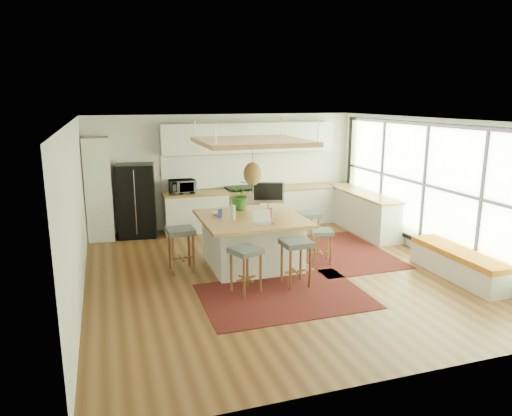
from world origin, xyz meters
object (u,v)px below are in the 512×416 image
object	(u,v)px
stool_right_front	(322,245)
monitor	(268,197)
fridge	(136,196)
stool_near_right	(296,265)
island_plant	(241,198)
laptop	(263,217)
stool_near_left	(246,271)
stool_right_back	(307,233)
stool_left_side	(181,252)
island	(251,241)
microwave	(182,185)

from	to	relation	value
stool_right_front	monitor	bearing A→B (deg)	138.93
fridge	stool_near_right	world-z (taller)	fridge
island_plant	monitor	bearing A→B (deg)	-27.05
stool_near_right	laptop	size ratio (longest dim) A/B	2.22
stool_near_right	stool_near_left	bearing A→B (deg)	-178.64
stool_right_front	laptop	distance (m)	1.44
fridge	island_plant	world-z (taller)	fridge
stool_right_back	monitor	world-z (taller)	monitor
stool_left_side	stool_near_left	bearing A→B (deg)	-57.08
stool_right_back	monitor	distance (m)	1.24
stool_right_front	stool_left_side	xyz separation A→B (m)	(-2.59, 0.39, 0.00)
island_plant	fridge	bearing A→B (deg)	133.44
stool_right_front	stool_left_side	world-z (taller)	stool_left_side
island	stool_right_back	world-z (taller)	island
fridge	stool_near_left	xyz separation A→B (m)	(1.41, -3.82, -0.57)
stool_right_front	island_plant	world-z (taller)	island_plant
fridge	laptop	distance (m)	3.71
stool_right_back	laptop	size ratio (longest dim) A/B	2.24
stool_near_right	island_plant	distance (m)	2.04
laptop	island_plant	world-z (taller)	island_plant
microwave	stool_near_left	bearing A→B (deg)	-88.75
stool_right_front	island_plant	distance (m)	1.81
stool_near_left	laptop	size ratio (longest dim) A/B	2.11
stool_left_side	microwave	world-z (taller)	microwave
stool_right_back	laptop	distance (m)	1.85
stool_left_side	fridge	bearing A→B (deg)	102.95
island	island_plant	world-z (taller)	island_plant
laptop	microwave	xyz separation A→B (m)	(-0.88, 3.20, 0.07)
island_plant	laptop	bearing A→B (deg)	-86.98
stool_right_back	stool_left_side	bearing A→B (deg)	-170.01
fridge	stool_right_back	xyz separation A→B (m)	(3.25, -2.07, -0.57)
stool_right_back	microwave	size ratio (longest dim) A/B	1.39
island	stool_left_side	bearing A→B (deg)	176.82
fridge	stool_near_left	size ratio (longest dim) A/B	2.23
stool_near_left	island_plant	bearing A→B (deg)	76.25
island	stool_left_side	size ratio (longest dim) A/B	2.32
island_plant	stool_right_front	bearing A→B (deg)	-36.40
stool_near_left	stool_right_back	xyz separation A→B (m)	(1.84, 1.75, 0.00)
fridge	stool_right_front	size ratio (longest dim) A/B	2.53
stool_near_left	stool_right_front	distance (m)	1.97
microwave	stool_near_right	bearing A→B (deg)	-76.30
stool_right_front	microwave	world-z (taller)	microwave
stool_right_front	stool_left_side	bearing A→B (deg)	171.38
fridge	stool_near_right	xyz separation A→B (m)	(2.28, -3.80, -0.57)
fridge	stool_near_left	world-z (taller)	fridge
stool_left_side	monitor	size ratio (longest dim) A/B	1.29
island	microwave	world-z (taller)	microwave
island	stool_right_front	xyz separation A→B (m)	(1.29, -0.32, -0.11)
island	stool_right_back	size ratio (longest dim) A/B	2.35
stool_right_back	microwave	bearing A→B (deg)	136.20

